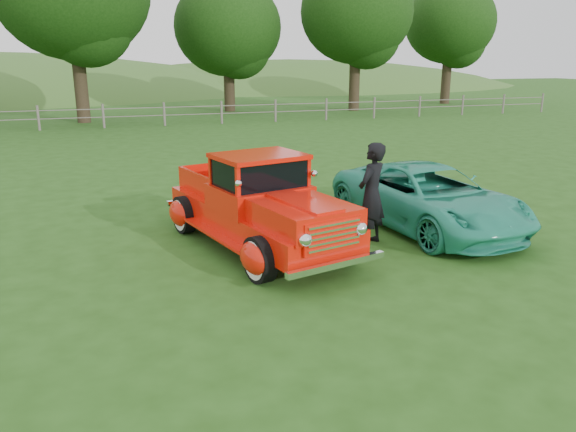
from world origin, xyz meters
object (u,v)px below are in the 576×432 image
object	(u,v)px
red_pickup	(258,206)
teal_sedan	(428,198)
tree_near_east	(228,27)
man	(372,194)
tree_far_east	(450,23)
tree_mid_east	(357,13)

from	to	relation	value
red_pickup	teal_sedan	distance (m)	3.67
tree_near_east	man	bearing A→B (deg)	-97.03
tree_far_east	teal_sedan	distance (m)	34.13
tree_near_east	tree_mid_east	xyz separation A→B (m)	(8.00, -2.00, 0.93)
teal_sedan	man	bearing A→B (deg)	-168.07
tree_near_east	teal_sedan	bearing A→B (deg)	-93.83
tree_mid_east	teal_sedan	world-z (taller)	tree_mid_east
tree_near_east	tree_mid_east	distance (m)	8.30
tree_near_east	tree_far_east	size ratio (longest dim) A/B	0.94
tree_far_east	red_pickup	bearing A→B (deg)	-128.68
tree_near_east	tree_mid_east	world-z (taller)	tree_mid_east
tree_far_east	teal_sedan	world-z (taller)	tree_far_east
man	red_pickup	bearing A→B (deg)	-49.70
teal_sedan	man	size ratio (longest dim) A/B	2.41
tree_mid_east	tree_far_east	distance (m)	9.49
tree_mid_east	red_pickup	distance (m)	28.98
tree_mid_east	tree_far_east	world-z (taller)	tree_mid_east
tree_mid_east	red_pickup	world-z (taller)	tree_mid_east
tree_near_east	red_pickup	xyz separation A→B (m)	(-5.48, -27.08, -4.45)
teal_sedan	tree_far_east	bearing A→B (deg)	48.92
tree_near_east	tree_far_east	world-z (taller)	tree_far_east
tree_far_east	teal_sedan	size ratio (longest dim) A/B	1.88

